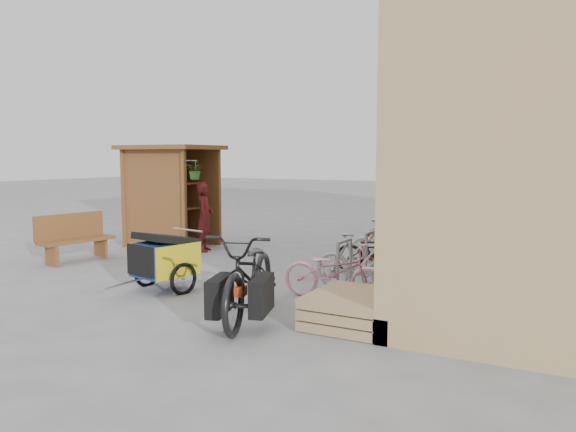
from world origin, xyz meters
The scene contains 17 objects.
ground centered at (0.00, 0.00, 0.00)m, with size 80.00×80.00×0.00m, color #949497.
kiosk centered at (-3.28, 2.47, 1.55)m, with size 2.49×1.65×2.40m.
bike_rack centered at (2.30, 2.40, 0.52)m, with size 0.05×5.35×0.86m.
pallet_stack centered at (3.00, -1.40, 0.21)m, with size 1.00×1.20×0.40m.
bench centered at (-3.68, 0.01, 0.50)m, with size 0.70×1.59×0.98m.
shopping_carts centered at (3.00, 6.26, 0.57)m, with size 0.54×2.16×0.98m.
child_trailer centered at (-0.36, -1.07, 0.54)m, with size 1.05×1.68×0.97m.
cargo_bike centered at (1.75, -1.84, 0.59)m, with size 1.45×2.40×1.19m.
person_kiosk centered at (-2.05, 2.25, 0.78)m, with size 0.57×0.37×1.57m, color maroon.
bike_0 centered at (2.27, -0.32, 0.42)m, with size 0.55×1.59×0.83m, color pink.
bike_1 centered at (2.41, 0.40, 0.46)m, with size 0.43×1.52×0.91m, color #A6A5AA.
bike_2 centered at (2.22, 1.77, 0.41)m, with size 0.54×1.55×0.82m, color black.
bike_3 centered at (2.34, 1.98, 0.49)m, with size 0.46×1.63×0.98m, color beige.
bike_4 centered at (2.37, 2.74, 0.49)m, with size 0.65×1.88×0.99m, color #9D2C1C.
bike_5 centered at (2.31, 3.14, 0.52)m, with size 0.49×1.74×1.04m, color #9D2C1C.
bike_6 centered at (2.13, 3.98, 0.41)m, with size 0.55×1.57×0.83m, color teal.
bike_7 centered at (2.34, 4.57, 0.44)m, with size 0.41×1.47×0.88m, color black.
Camera 1 is at (5.60, -7.90, 2.12)m, focal length 35.00 mm.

